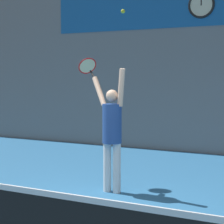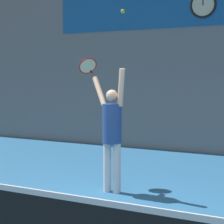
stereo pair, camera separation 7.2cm
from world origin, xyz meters
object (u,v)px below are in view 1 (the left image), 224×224
tennis_ball (123,11)px  tennis_player (112,130)px  tennis_racket (88,67)px  scoreboard_clock (201,5)px

tennis_ball → tennis_player: bearing=162.3°
tennis_racket → scoreboard_clock: bearing=71.9°
tennis_player → tennis_racket: 1.32m
tennis_racket → tennis_ball: tennis_ball is taller
scoreboard_clock → tennis_player: size_ratio=0.32×
tennis_racket → tennis_ball: bearing=-28.9°
scoreboard_clock → tennis_ball: bearing=-93.5°
tennis_player → tennis_ball: size_ratio=31.54×
scoreboard_clock → tennis_player: (-0.47, -3.95, -2.58)m
tennis_racket → tennis_ball: (0.91, -0.50, 0.83)m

